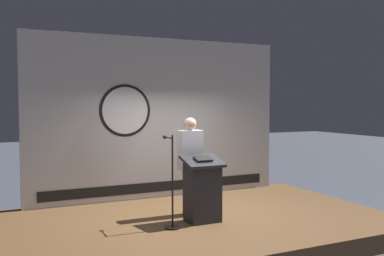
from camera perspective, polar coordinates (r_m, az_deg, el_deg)
The scene contains 6 objects.
ground_plane at distance 7.65m, azimuth 1.00°, elevation -13.77°, with size 40.00×40.00×0.00m, color #383D47.
stage_platform at distance 7.60m, azimuth 1.00°, elevation -12.69°, with size 6.40×4.00×0.30m, color brown.
banner_display at distance 9.00m, azimuth -4.32°, elevation 1.21°, with size 5.38×0.12×3.25m.
podium at distance 7.22m, azimuth 1.38°, elevation -8.05°, with size 0.64×0.49×1.09m.
speaker_person at distance 7.59m, azimuth -0.25°, elevation -4.88°, with size 0.40×0.26×1.69m.
microphone_stand at distance 6.88m, azimuth -2.69°, elevation -8.81°, with size 0.24×0.46×1.45m.
Camera 1 is at (-3.25, -6.54, 2.25)m, focal length 40.97 mm.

